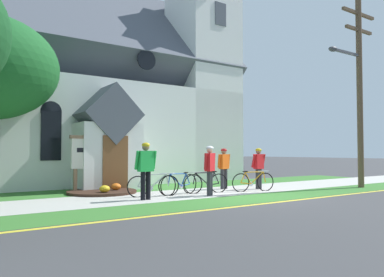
{
  "coord_description": "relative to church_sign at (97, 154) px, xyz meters",
  "views": [
    {
      "loc": [
        -8.43,
        -8.81,
        1.5
      ],
      "look_at": [
        -0.04,
        3.57,
        2.03
      ],
      "focal_mm": 34.4,
      "sensor_mm": 36.0,
      "label": 1
    }
  ],
  "objects": [
    {
      "name": "ground",
      "position": [
        3.69,
        -0.51,
        -1.39
      ],
      "size": [
        140.0,
        140.0,
        0.0
      ],
      "primitive_type": "plane",
      "color": "#3D3D3F"
    },
    {
      "name": "sidewalk_slab",
      "position": [
        2.78,
        -2.44,
        -1.38
      ],
      "size": [
        32.0,
        2.75,
        0.01
      ],
      "primitive_type": "cube",
      "color": "#B7B5AD",
      "rests_on": "ground"
    },
    {
      "name": "grass_verge",
      "position": [
        2.78,
        -4.7,
        -1.38
      ],
      "size": [
        32.0,
        1.76,
        0.01
      ],
      "primitive_type": "cube",
      "color": "#38722D",
      "rests_on": "ground"
    },
    {
      "name": "church_lawn",
      "position": [
        2.78,
        0.2,
        -1.38
      ],
      "size": [
        24.0,
        2.54,
        0.01
      ],
      "primitive_type": "cube",
      "color": "#38722D",
      "rests_on": "ground"
    },
    {
      "name": "curb_paint_stripe",
      "position": [
        2.78,
        -5.73,
        -1.38
      ],
      "size": [
        28.0,
        0.16,
        0.01
      ],
      "primitive_type": "cube",
      "color": "yellow",
      "rests_on": "ground"
    },
    {
      "name": "church_building",
      "position": [
        3.21,
        5.67,
        3.07
      ],
      "size": [
        12.17,
        10.97,
        12.54
      ],
      "color": "white",
      "rests_on": "ground"
    },
    {
      "name": "church_sign",
      "position": [
        0.0,
        0.0,
        0.0
      ],
      "size": [
        2.02,
        0.16,
        2.08
      ],
      "color": "#7F6047",
      "rests_on": "ground"
    },
    {
      "name": "flower_bed",
      "position": [
        0.01,
        -0.58,
        -1.31
      ],
      "size": [
        2.45,
        2.45,
        0.34
      ],
      "color": "#382319",
      "rests_on": "ground"
    },
    {
      "name": "bicycle_green",
      "position": [
        3.12,
        -2.65,
        -1.02
      ],
      "size": [
        1.7,
        0.36,
        0.81
      ],
      "color": "black",
      "rests_on": "ground"
    },
    {
      "name": "bicycle_blue",
      "position": [
        1.05,
        -2.48,
        -1.01
      ],
      "size": [
        1.73,
        0.46,
        0.8
      ],
      "color": "black",
      "rests_on": "ground"
    },
    {
      "name": "bicycle_white",
      "position": [
        4.92,
        -3.15,
        -1.02
      ],
      "size": [
        1.69,
        0.49,
        0.79
      ],
      "color": "black",
      "rests_on": "ground"
    },
    {
      "name": "bicycle_orange",
      "position": [
        2.1,
        -2.45,
        -1.02
      ],
      "size": [
        1.73,
        0.44,
        0.79
      ],
      "color": "black",
      "rests_on": "ground"
    },
    {
      "name": "cyclist_in_red_jersey",
      "position": [
        5.66,
        -2.7,
        -0.44
      ],
      "size": [
        0.65,
        0.29,
        1.63
      ],
      "color": "#2D2D33",
      "rests_on": "ground"
    },
    {
      "name": "cyclist_in_orange_jersey",
      "position": [
        0.45,
        -3.12,
        -0.33
      ],
      "size": [
        0.69,
        0.31,
        1.77
      ],
      "color": "black",
      "rests_on": "ground"
    },
    {
      "name": "cyclist_in_blue_jersey",
      "position": [
        2.75,
        -3.33,
        -0.4
      ],
      "size": [
        0.61,
        0.42,
        1.68
      ],
      "color": "#2D2D33",
      "rests_on": "ground"
    },
    {
      "name": "cyclist_in_yellow_jersey",
      "position": [
        4.54,
        -1.89,
        -0.45
      ],
      "size": [
        0.64,
        0.32,
        1.62
      ],
      "color": "#2D2D33",
      "rests_on": "ground"
    },
    {
      "name": "utility_pole",
      "position": [
        9.61,
        -4.56,
        3.02
      ],
      "size": [
        3.12,
        0.28,
        7.94
      ],
      "color": "brown",
      "rests_on": "ground"
    },
    {
      "name": "roadside_conifer",
      "position": [
        10.48,
        5.89,
        3.73
      ],
      "size": [
        3.06,
        3.06,
        7.89
      ],
      "color": "#3D2D1E",
      "rests_on": "ground"
    }
  ]
}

